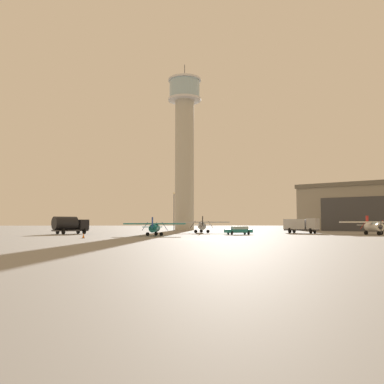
# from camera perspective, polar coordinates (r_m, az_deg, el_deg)

# --- Properties ---
(ground_plane) EXTENTS (400.00, 400.00, 0.00)m
(ground_plane) POSITION_cam_1_polar(r_m,az_deg,el_deg) (49.98, 1.92, -6.57)
(ground_plane) COLOR gray
(control_tower) EXTENTS (8.73, 8.73, 44.19)m
(control_tower) POSITION_cam_1_polar(r_m,az_deg,el_deg) (109.39, -1.05, 7.10)
(control_tower) COLOR #B2AD9E
(control_tower) RESTS_ON ground_plane
(hangar) EXTENTS (35.16, 34.12, 11.50)m
(hangar) POSITION_cam_1_polar(r_m,az_deg,el_deg) (111.62, 22.98, -1.97)
(hangar) COLOR gray
(hangar) RESTS_ON ground_plane
(airplane_silver) EXTENTS (10.65, 8.38, 3.16)m
(airplane_silver) POSITION_cam_1_polar(r_m,az_deg,el_deg) (78.96, 1.37, -4.63)
(airplane_silver) COLOR #B7BABF
(airplane_silver) RESTS_ON ground_plane
(airplane_teal) EXTENTS (9.42, 7.40, 2.78)m
(airplane_teal) POSITION_cam_1_polar(r_m,az_deg,el_deg) (62.26, -5.21, -4.89)
(airplane_teal) COLOR teal
(airplane_teal) RESTS_ON ground_plane
(airplane_white) EXTENTS (10.84, 8.48, 3.18)m
(airplane_white) POSITION_cam_1_polar(r_m,az_deg,el_deg) (73.80, 23.87, -4.29)
(airplane_white) COLOR white
(airplane_white) RESTS_ON ground_plane
(truck_box_silver) EXTENTS (6.35, 5.59, 2.78)m
(truck_box_silver) POSITION_cam_1_polar(r_m,az_deg,el_deg) (79.65, 14.92, -4.42)
(truck_box_silver) COLOR #38383D
(truck_box_silver) RESTS_ON ground_plane
(truck_fuel_tanker_black) EXTENTS (6.08, 5.69, 3.04)m
(truck_fuel_tanker_black) POSITION_cam_1_polar(r_m,az_deg,el_deg) (74.83, -16.60, -4.33)
(truck_fuel_tanker_black) COLOR #38383D
(truck_fuel_tanker_black) RESTS_ON ground_plane
(car_teal) EXTENTS (4.80, 2.97, 1.37)m
(car_teal) POSITION_cam_1_polar(r_m,az_deg,el_deg) (69.01, 6.50, -5.28)
(car_teal) COLOR teal
(car_teal) RESTS_ON ground_plane
(light_post_north) EXTENTS (0.44, 0.44, 9.04)m
(light_post_north) POSITION_cam_1_polar(r_m,az_deg,el_deg) (95.72, -2.52, -2.23)
(light_post_north) COLOR #38383D
(light_post_north) RESTS_ON ground_plane
(traffic_cone_near_left) EXTENTS (0.36, 0.36, 0.67)m
(traffic_cone_near_left) POSITION_cam_1_polar(r_m,az_deg,el_deg) (55.06, -14.82, -5.87)
(traffic_cone_near_left) COLOR black
(traffic_cone_near_left) RESTS_ON ground_plane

